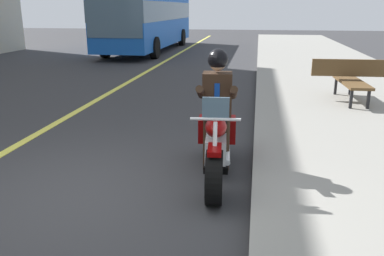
{
  "coord_description": "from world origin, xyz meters",
  "views": [
    {
      "loc": [
        4.27,
        1.99,
        2.27
      ],
      "look_at": [
        -0.72,
        1.19,
        0.75
      ],
      "focal_mm": 37.6,
      "sensor_mm": 36.0,
      "label": 1
    }
  ],
  "objects": [
    {
      "name": "bus_near",
      "position": [
        -17.54,
        -3.88,
        1.87
      ],
      "size": [
        11.05,
        2.7,
        3.3
      ],
      "color": "blue",
      "rests_on": "ground_plane"
    },
    {
      "name": "ground_plane",
      "position": [
        0.0,
        0.0,
        0.0
      ],
      "size": [
        80.0,
        80.0,
        0.0
      ],
      "primitive_type": "plane",
      "color": "#333335"
    },
    {
      "name": "rider_main",
      "position": [
        -1.15,
        1.47,
        1.04
      ],
      "size": [
        0.65,
        0.58,
        1.74
      ],
      "color": "black",
      "rests_on": "ground_plane"
    },
    {
      "name": "motorcycle_main",
      "position": [
        -0.96,
        1.49,
        0.45
      ],
      "size": [
        2.22,
        0.7,
        1.26
      ],
      "color": "black",
      "rests_on": "ground_plane"
    },
    {
      "name": "bench_sidewalk",
      "position": [
        -5.58,
        4.2,
        0.71
      ],
      "size": [
        1.82,
        1.8,
        0.95
      ],
      "color": "brown",
      "rests_on": "sidewalk_curb"
    }
  ]
}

